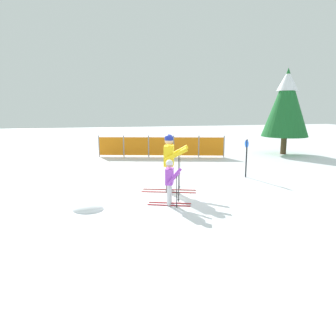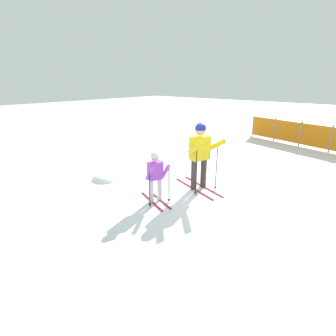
{
  "view_description": "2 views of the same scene",
  "coord_description": "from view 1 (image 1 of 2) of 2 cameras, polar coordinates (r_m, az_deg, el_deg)",
  "views": [
    {
      "loc": [
        -2.23,
        -9.28,
        2.57
      ],
      "look_at": [
        -0.07,
        -0.35,
        0.8
      ],
      "focal_mm": 35.0,
      "sensor_mm": 36.0,
      "label": 1
    },
    {
      "loc": [
        3.68,
        -5.31,
        2.73
      ],
      "look_at": [
        -0.37,
        -0.68,
        0.65
      ],
      "focal_mm": 28.0,
      "sensor_mm": 36.0,
      "label": 2
    }
  ],
  "objects": [
    {
      "name": "snow_mound",
      "position": [
        8.46,
        -13.71,
        -7.08
      ],
      "size": [
        0.76,
        0.65,
        0.3
      ],
      "primitive_type": "ellipsoid",
      "color": "white",
      "rests_on": "ground_plane"
    },
    {
      "name": "conifer_far",
      "position": [
        18.39,
        19.94,
        10.84
      ],
      "size": [
        2.4,
        2.4,
        4.45
      ],
      "color": "#4C3823",
      "rests_on": "ground_plane"
    },
    {
      "name": "skier_child",
      "position": [
        8.47,
        0.36,
        -1.85
      ],
      "size": [
        1.14,
        0.66,
        1.2
      ],
      "rotation": [
        0.0,
        0.0,
        -0.36
      ],
      "color": "maroon",
      "rests_on": "ground_plane"
    },
    {
      "name": "skier_adult",
      "position": [
        9.73,
        0.34,
        1.84
      ],
      "size": [
        1.66,
        0.95,
        1.73
      ],
      "rotation": [
        0.0,
        0.0,
        -0.33
      ],
      "color": "maroon",
      "rests_on": "ground_plane"
    },
    {
      "name": "safety_fence",
      "position": [
        16.4,
        -1.21,
        3.8
      ],
      "size": [
        6.11,
        1.71,
        1.08
      ],
      "rotation": [
        0.0,
        0.0,
        -0.27
      ],
      "color": "gray",
      "rests_on": "ground_plane"
    },
    {
      "name": "trail_marker",
      "position": [
        12.06,
        13.5,
        2.41
      ],
      "size": [
        0.05,
        0.28,
        1.37
      ],
      "color": "black",
      "rests_on": "ground_plane"
    },
    {
      "name": "ground_plane",
      "position": [
        9.88,
        -0.06,
        -4.17
      ],
      "size": [
        60.0,
        60.0,
        0.0
      ],
      "primitive_type": "plane",
      "color": "white"
    }
  ]
}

